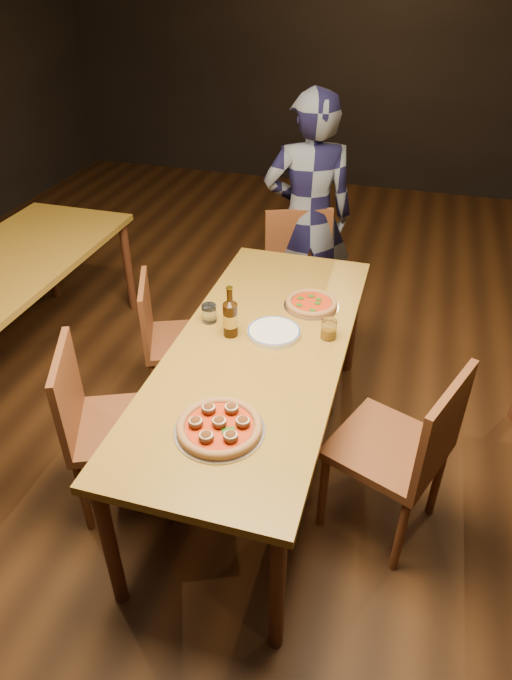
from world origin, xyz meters
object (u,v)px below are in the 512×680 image
(table_main, at_px, (259,359))
(amber_glass, at_px, (329,329))
(chair_main_sw, at_px, (182,340))
(chair_end, at_px, (302,285))
(plate_stack, at_px, (274,332))
(chair_main_e, at_px, (388,446))
(diner, at_px, (308,218))
(pizza_margherita, at_px, (312,303))
(water_glass, at_px, (209,313))
(chair_main_nw, at_px, (121,426))
(beer_bottle, at_px, (230,319))
(pizza_meatball, at_px, (219,426))

(table_main, distance_m, amber_glass, 0.36)
(chair_main_sw, bearing_deg, table_main, -145.70)
(chair_end, bearing_deg, plate_stack, -108.66)
(chair_main_e, distance_m, plate_stack, 0.75)
(diner, bearing_deg, pizza_margherita, 84.27)
(water_glass, bearing_deg, chair_main_e, -20.56)
(table_main, relative_size, chair_end, 2.10)
(chair_main_nw, bearing_deg, beer_bottle, -63.61)
(chair_main_sw, distance_m, chair_main_e, 1.36)
(water_glass, bearing_deg, chair_end, 74.44)
(beer_bottle, xyz_separation_m, diner, (0.09, 1.35, -0.02))
(chair_end, xyz_separation_m, amber_glass, (0.33, -0.96, 0.32))
(chair_main_nw, xyz_separation_m, beer_bottle, (0.39, 0.47, 0.38))
(chair_main_sw, height_order, beer_bottle, beer_bottle)
(pizza_margherita, distance_m, diner, 1.01)
(table_main, distance_m, water_glass, 0.35)
(pizza_meatball, bearing_deg, table_main, 90.96)
(table_main, height_order, chair_main_nw, chair_main_nw)
(pizza_margherita, bearing_deg, table_main, -110.97)
(table_main, xyz_separation_m, chair_main_sw, (-0.57, 0.38, -0.25))
(chair_end, relative_size, plate_stack, 3.68)
(chair_main_e, distance_m, pizza_meatball, 0.80)
(table_main, height_order, amber_glass, amber_glass)
(plate_stack, xyz_separation_m, amber_glass, (0.26, 0.05, 0.03))
(table_main, bearing_deg, chair_main_e, -18.14)
(amber_glass, bearing_deg, pizza_meatball, -111.02)
(chair_main_e, xyz_separation_m, beer_bottle, (-0.81, 0.27, 0.36))
(chair_main_e, bearing_deg, plate_stack, -96.73)
(chair_end, height_order, beer_bottle, beer_bottle)
(water_glass, bearing_deg, chair_main_nw, -114.46)
(chair_main_sw, xyz_separation_m, pizza_margherita, (0.74, 0.05, 0.34))
(pizza_meatball, distance_m, diner, 2.00)
(chair_main_nw, xyz_separation_m, chair_end, (0.53, 1.54, 0.01))
(chair_main_nw, bearing_deg, chair_main_e, -104.29)
(pizza_meatball, bearing_deg, amber_glass, 68.98)
(table_main, relative_size, plate_stack, 7.73)
(chair_main_sw, relative_size, amber_glass, 9.04)
(pizza_margherita, xyz_separation_m, plate_stack, (-0.12, -0.31, -0.01))
(chair_end, bearing_deg, pizza_meatball, -111.28)
(pizza_meatball, relative_size, plate_stack, 1.37)
(table_main, relative_size, chair_main_nw, 2.14)
(pizza_meatball, bearing_deg, pizza_margherita, 81.40)
(chair_end, height_order, pizza_margherita, chair_end)
(water_glass, bearing_deg, chair_main_sw, 139.48)
(chair_main_e, xyz_separation_m, pizza_meatball, (-0.65, -0.37, 0.29))
(beer_bottle, bearing_deg, pizza_meatball, -75.39)
(water_glass, bearing_deg, amber_glass, 2.09)
(pizza_margherita, height_order, water_glass, water_glass)
(chair_end, distance_m, water_glass, 1.07)
(chair_main_e, relative_size, beer_bottle, 3.77)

